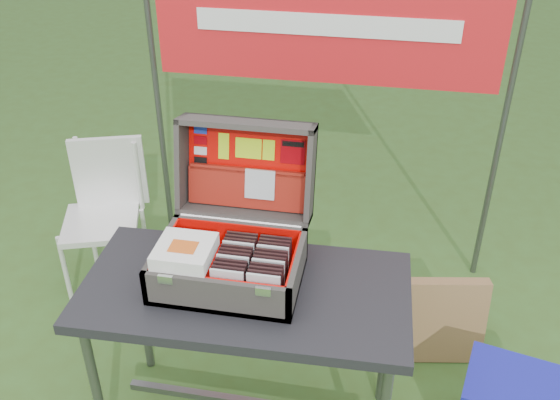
% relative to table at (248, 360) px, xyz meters
% --- Properties ---
extents(table, '(1.16, 0.60, 0.71)m').
position_rel_table_xyz_m(table, '(0.00, 0.00, 0.00)').
color(table, black).
rests_on(table, ground).
extents(table_top, '(1.16, 0.60, 0.04)m').
position_rel_table_xyz_m(table_top, '(0.00, 0.00, 0.34)').
color(table_top, black).
rests_on(table_top, ground).
extents(table_leg_fl, '(0.04, 0.04, 0.67)m').
position_rel_table_xyz_m(table_leg_fl, '(-0.51, -0.23, -0.02)').
color(table_leg_fl, '#59595B').
rests_on(table_leg_fl, ground).
extents(table_leg_bl, '(0.04, 0.04, 0.67)m').
position_rel_table_xyz_m(table_leg_bl, '(-0.51, 0.23, -0.02)').
color(table_leg_bl, '#59595B').
rests_on(table_leg_bl, ground).
extents(table_leg_br, '(0.04, 0.04, 0.67)m').
position_rel_table_xyz_m(table_leg_br, '(0.51, 0.23, -0.02)').
color(table_leg_br, '#59595B').
rests_on(table_leg_br, ground).
extents(suitcase, '(0.50, 0.52, 0.47)m').
position_rel_table_xyz_m(suitcase, '(-0.06, 0.08, 0.59)').
color(suitcase, '#46433F').
rests_on(suitcase, table).
extents(suitcase_base_bottom, '(0.50, 0.36, 0.02)m').
position_rel_table_xyz_m(suitcase_base_bottom, '(-0.06, 0.02, 0.37)').
color(suitcase_base_bottom, '#46433F').
rests_on(suitcase_base_bottom, table_top).
extents(suitcase_base_wall_front, '(0.50, 0.02, 0.13)m').
position_rel_table_xyz_m(suitcase_base_wall_front, '(-0.06, -0.15, 0.42)').
color(suitcase_base_wall_front, '#46433F').
rests_on(suitcase_base_wall_front, table_top).
extents(suitcase_base_wall_back, '(0.50, 0.02, 0.13)m').
position_rel_table_xyz_m(suitcase_base_wall_back, '(-0.06, 0.19, 0.42)').
color(suitcase_base_wall_back, '#46433F').
rests_on(suitcase_base_wall_back, table_top).
extents(suitcase_base_wall_left, '(0.02, 0.36, 0.13)m').
position_rel_table_xyz_m(suitcase_base_wall_left, '(-0.30, 0.02, 0.42)').
color(suitcase_base_wall_left, '#46433F').
rests_on(suitcase_base_wall_left, table_top).
extents(suitcase_base_wall_right, '(0.02, 0.36, 0.13)m').
position_rel_table_xyz_m(suitcase_base_wall_right, '(0.18, 0.02, 0.42)').
color(suitcase_base_wall_right, '#46433F').
rests_on(suitcase_base_wall_right, table_top).
extents(suitcase_liner_floor, '(0.46, 0.32, 0.01)m').
position_rel_table_xyz_m(suitcase_liner_floor, '(-0.06, 0.02, 0.38)').
color(suitcase_liner_floor, red).
rests_on(suitcase_liner_floor, suitcase_base_bottom).
extents(suitcase_latch_left, '(0.05, 0.01, 0.03)m').
position_rel_table_xyz_m(suitcase_latch_left, '(-0.22, -0.16, 0.48)').
color(suitcase_latch_left, silver).
rests_on(suitcase_latch_left, suitcase_base_wall_front).
extents(suitcase_latch_right, '(0.05, 0.01, 0.03)m').
position_rel_table_xyz_m(suitcase_latch_right, '(0.10, -0.16, 0.48)').
color(suitcase_latch_right, silver).
rests_on(suitcase_latch_right, suitcase_base_wall_front).
extents(suitcase_hinge, '(0.45, 0.02, 0.02)m').
position_rel_table_xyz_m(suitcase_hinge, '(-0.06, 0.20, 0.49)').
color(suitcase_hinge, silver).
rests_on(suitcase_hinge, suitcase_base_wall_back).
extents(suitcase_lid_back, '(0.50, 0.10, 0.35)m').
position_rel_table_xyz_m(suitcase_lid_back, '(-0.06, 0.36, 0.64)').
color(suitcase_lid_back, '#46433F').
rests_on(suitcase_lid_back, suitcase_base_wall_back).
extents(suitcase_lid_rim_far, '(0.50, 0.13, 0.05)m').
position_rel_table_xyz_m(suitcase_lid_rim_far, '(-0.06, 0.34, 0.81)').
color(suitcase_lid_rim_far, '#46433F').
rests_on(suitcase_lid_rim_far, suitcase_lid_back).
extents(suitcase_lid_rim_near, '(0.50, 0.13, 0.05)m').
position_rel_table_xyz_m(suitcase_lid_rim_near, '(-0.06, 0.27, 0.49)').
color(suitcase_lid_rim_near, '#46433F').
rests_on(suitcase_lid_rim_near, suitcase_lid_back).
extents(suitcase_lid_rim_left, '(0.02, 0.21, 0.38)m').
position_rel_table_xyz_m(suitcase_lid_rim_left, '(-0.30, 0.31, 0.65)').
color(suitcase_lid_rim_left, '#46433F').
rests_on(suitcase_lid_rim_left, suitcase_lid_back).
extents(suitcase_lid_rim_right, '(0.02, 0.21, 0.38)m').
position_rel_table_xyz_m(suitcase_lid_rim_right, '(0.18, 0.31, 0.65)').
color(suitcase_lid_rim_right, '#46433F').
rests_on(suitcase_lid_rim_right, suitcase_lid_back).
extents(suitcase_lid_liner, '(0.46, 0.07, 0.31)m').
position_rel_table_xyz_m(suitcase_lid_liner, '(-0.06, 0.35, 0.64)').
color(suitcase_lid_liner, red).
rests_on(suitcase_lid_liner, suitcase_lid_back).
extents(suitcase_liner_wall_front, '(0.46, 0.01, 0.11)m').
position_rel_table_xyz_m(suitcase_liner_wall_front, '(-0.06, -0.13, 0.43)').
color(suitcase_liner_wall_front, red).
rests_on(suitcase_liner_wall_front, suitcase_base_bottom).
extents(suitcase_liner_wall_back, '(0.46, 0.01, 0.11)m').
position_rel_table_xyz_m(suitcase_liner_wall_back, '(-0.06, 0.18, 0.43)').
color(suitcase_liner_wall_back, red).
rests_on(suitcase_liner_wall_back, suitcase_base_bottom).
extents(suitcase_liner_wall_left, '(0.01, 0.32, 0.11)m').
position_rel_table_xyz_m(suitcase_liner_wall_left, '(-0.29, 0.02, 0.43)').
color(suitcase_liner_wall_left, red).
rests_on(suitcase_liner_wall_left, suitcase_base_bottom).
extents(suitcase_liner_wall_right, '(0.01, 0.32, 0.11)m').
position_rel_table_xyz_m(suitcase_liner_wall_right, '(0.17, 0.02, 0.43)').
color(suitcase_liner_wall_right, red).
rests_on(suitcase_liner_wall_right, suitcase_base_bottom).
extents(suitcase_lid_pocket, '(0.44, 0.06, 0.15)m').
position_rel_table_xyz_m(suitcase_lid_pocket, '(-0.06, 0.31, 0.56)').
color(suitcase_lid_pocket, maroon).
rests_on(suitcase_lid_pocket, suitcase_lid_liner).
extents(suitcase_pocket_edge, '(0.43, 0.02, 0.02)m').
position_rel_table_xyz_m(suitcase_pocket_edge, '(-0.06, 0.32, 0.64)').
color(suitcase_pocket_edge, maroon).
rests_on(suitcase_pocket_edge, suitcase_lid_pocket).
extents(suitcase_pocket_cd, '(0.11, 0.03, 0.11)m').
position_rel_table_xyz_m(suitcase_pocket_cd, '(-0.01, 0.30, 0.59)').
color(suitcase_pocket_cd, silver).
rests_on(suitcase_pocket_cd, suitcase_lid_pocket).
extents(lid_sticker_cc_a, '(0.05, 0.01, 0.03)m').
position_rel_table_xyz_m(lid_sticker_cc_a, '(-0.24, 0.37, 0.76)').
color(lid_sticker_cc_a, '#1933B2').
rests_on(lid_sticker_cc_a, suitcase_lid_liner).
extents(lid_sticker_cc_b, '(0.05, 0.01, 0.03)m').
position_rel_table_xyz_m(lid_sticker_cc_b, '(-0.24, 0.36, 0.72)').
color(lid_sticker_cc_b, '#9B0008').
rests_on(lid_sticker_cc_b, suitcase_lid_liner).
extents(lid_sticker_cc_c, '(0.05, 0.01, 0.03)m').
position_rel_table_xyz_m(lid_sticker_cc_c, '(-0.24, 0.35, 0.68)').
color(lid_sticker_cc_c, white).
rests_on(lid_sticker_cc_c, suitcase_lid_liner).
extents(lid_sticker_cc_d, '(0.05, 0.01, 0.03)m').
position_rel_table_xyz_m(lid_sticker_cc_d, '(-0.24, 0.34, 0.65)').
color(lid_sticker_cc_d, black).
rests_on(lid_sticker_cc_d, suitcase_lid_liner).
extents(lid_card_neon_tall, '(0.04, 0.02, 0.10)m').
position_rel_table_xyz_m(lid_card_neon_tall, '(-0.16, 0.36, 0.71)').
color(lid_card_neon_tall, '#BAE817').
rests_on(lid_card_neon_tall, suitcase_lid_liner).
extents(lid_card_neon_main, '(0.10, 0.02, 0.07)m').
position_rel_table_xyz_m(lid_card_neon_main, '(-0.06, 0.36, 0.71)').
color(lid_card_neon_main, '#BAE817').
rests_on(lid_card_neon_main, suitcase_lid_liner).
extents(lid_card_neon_small, '(0.04, 0.02, 0.07)m').
position_rel_table_xyz_m(lid_card_neon_small, '(0.01, 0.36, 0.71)').
color(lid_card_neon_small, '#BAE817').
rests_on(lid_card_neon_small, suitcase_lid_liner).
extents(lid_sticker_band, '(0.09, 0.02, 0.09)m').
position_rel_table_xyz_m(lid_sticker_band, '(0.10, 0.36, 0.71)').
color(lid_sticker_band, '#9B0008').
rests_on(lid_sticker_band, suitcase_lid_liner).
extents(lid_sticker_band_bar, '(0.08, 0.01, 0.02)m').
position_rel_table_xyz_m(lid_sticker_band_bar, '(0.10, 0.36, 0.74)').
color(lid_sticker_band_bar, black).
rests_on(lid_sticker_band_bar, suitcase_lid_liner).
extents(cd_left_0, '(0.11, 0.01, 0.13)m').
position_rel_table_xyz_m(cd_left_0, '(-0.03, -0.11, 0.45)').
color(cd_left_0, silver).
rests_on(cd_left_0, suitcase_liner_floor).
extents(cd_left_1, '(0.11, 0.01, 0.13)m').
position_rel_table_xyz_m(cd_left_1, '(-0.03, -0.09, 0.45)').
color(cd_left_1, black).
rests_on(cd_left_1, suitcase_liner_floor).
extents(cd_left_2, '(0.11, 0.01, 0.13)m').
position_rel_table_xyz_m(cd_left_2, '(-0.03, -0.07, 0.45)').
color(cd_left_2, black).
rests_on(cd_left_2, suitcase_liner_floor).
extents(cd_left_3, '(0.11, 0.01, 0.13)m').
position_rel_table_xyz_m(cd_left_3, '(-0.03, -0.05, 0.45)').
color(cd_left_3, black).
rests_on(cd_left_3, suitcase_liner_floor).
extents(cd_left_4, '(0.11, 0.01, 0.13)m').
position_rel_table_xyz_m(cd_left_4, '(-0.03, -0.03, 0.45)').
color(cd_left_4, silver).
rests_on(cd_left_4, suitcase_liner_floor).
extents(cd_left_5, '(0.11, 0.01, 0.13)m').
position_rel_table_xyz_m(cd_left_5, '(-0.03, -0.01, 0.45)').
color(cd_left_5, black).
rests_on(cd_left_5, suitcase_liner_floor).
extents(cd_left_6, '(0.11, 0.01, 0.13)m').
position_rel_table_xyz_m(cd_left_6, '(-0.03, 0.01, 0.45)').
color(cd_left_6, black).
rests_on(cd_left_6, suitcase_liner_floor).
extents(cd_left_7, '(0.11, 0.01, 0.13)m').
position_rel_table_xyz_m(cd_left_7, '(-0.03, 0.03, 0.45)').
color(cd_left_7, black).
rests_on(cd_left_7, suitcase_liner_floor).
extents(cd_left_8, '(0.11, 0.01, 0.13)m').
position_rel_table_xyz_m(cd_left_8, '(-0.03, 0.05, 0.45)').
color(cd_left_8, silver).
rests_on(cd_left_8, suitcase_liner_floor).
extents(cd_left_9, '(0.11, 0.01, 0.13)m').
position_rel_table_xyz_m(cd_left_9, '(-0.03, 0.07, 0.45)').
color(cd_left_9, black).
rests_on(cd_left_9, suitcase_liner_floor).
extents(cd_left_10, '(0.11, 0.01, 0.13)m').
position_rel_table_xyz_m(cd_left_10, '(-0.03, 0.08, 0.45)').
color(cd_left_10, black).
rests_on(cd_left_10, suitcase_liner_floor).
extents(cd_left_11, '(0.11, 0.01, 0.13)m').
position_rel_table_xyz_m(cd_left_11, '(-0.03, 0.10, 0.45)').
color(cd_left_11, black).
rests_on(cd_left_11, suitcase_liner_floor).
extents(cd_right_0, '(0.11, 0.01, 0.13)m').
position_rel_table_xyz_m(cd_right_0, '(0.09, -0.11, 0.45)').
color(cd_right_0, silver).
rests_on(cd_right_0, suitcase_liner_floor).
extents(cd_right_1, '(0.11, 0.01, 0.13)m').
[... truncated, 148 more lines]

